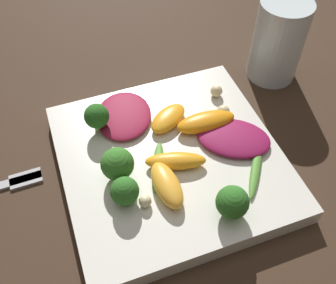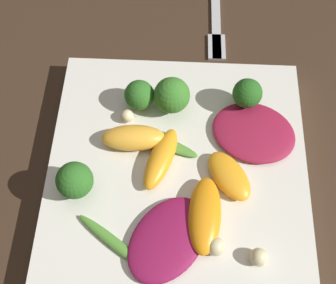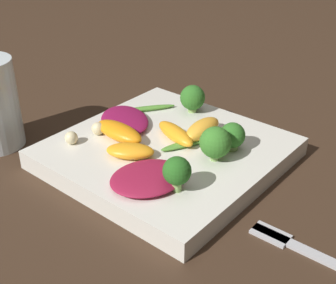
{
  "view_description": "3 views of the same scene",
  "coord_description": "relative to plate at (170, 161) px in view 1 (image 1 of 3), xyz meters",
  "views": [
    {
      "loc": [
        0.27,
        -0.1,
        0.4
      ],
      "look_at": [
        -0.0,
        -0.0,
        0.05
      ],
      "focal_mm": 42.0,
      "sensor_mm": 36.0,
      "label": 1
    },
    {
      "loc": [
        0.0,
        0.21,
        0.44
      ],
      "look_at": [
        0.01,
        -0.02,
        0.04
      ],
      "focal_mm": 50.0,
      "sensor_mm": 36.0,
      "label": 2
    },
    {
      "loc": [
        -0.38,
        -0.32,
        0.31
      ],
      "look_at": [
        -0.01,
        -0.01,
        0.03
      ],
      "focal_mm": 50.0,
      "sensor_mm": 36.0,
      "label": 3
    }
  ],
  "objects": [
    {
      "name": "orange_segment_0",
      "position": [
        -0.03,
        0.06,
        0.02
      ],
      "size": [
        0.03,
        0.08,
        0.02
      ],
      "color": "orange",
      "rests_on": "plate"
    },
    {
      "name": "radicchio_leaf_1",
      "position": [
        0.01,
        0.08,
        0.02
      ],
      "size": [
        0.1,
        0.11,
        0.01
      ],
      "color": "maroon",
      "rests_on": "plate"
    },
    {
      "name": "macadamia_nut_0",
      "position": [
        -0.07,
        0.09,
        0.02
      ],
      "size": [
        0.02,
        0.02,
        0.02
      ],
      "color": "beige",
      "rests_on": "plate"
    },
    {
      "name": "arugula_sprig_0",
      "position": [
        0.01,
        -0.02,
        0.02
      ],
      "size": [
        0.07,
        0.04,
        0.01
      ],
      "color": "#518E33",
      "rests_on": "plate"
    },
    {
      "name": "plate",
      "position": [
        0.0,
        0.0,
        0.0
      ],
      "size": [
        0.26,
        0.26,
        0.02
      ],
      "color": "silver",
      "rests_on": "ground_plane"
    },
    {
      "name": "macadamia_nut_2",
      "position": [
        -0.04,
        0.09,
        0.02
      ],
      "size": [
        0.02,
        0.02,
        0.02
      ],
      "color": "beige",
      "rests_on": "plate"
    },
    {
      "name": "ground_plane",
      "position": [
        0.0,
        0.0,
        -0.01
      ],
      "size": [
        2.4,
        2.4,
        0.0
      ],
      "primitive_type": "plane",
      "color": "#382619"
    },
    {
      "name": "orange_segment_3",
      "position": [
        0.05,
        -0.02,
        0.02
      ],
      "size": [
        0.07,
        0.03,
        0.02
      ],
      "color": "#FCAD33",
      "rests_on": "plate"
    },
    {
      "name": "broccoli_floret_0",
      "position": [
        0.01,
        -0.07,
        0.03
      ],
      "size": [
        0.04,
        0.04,
        0.04
      ],
      "color": "#84AD5B",
      "rests_on": "plate"
    },
    {
      "name": "radicchio_leaf_0",
      "position": [
        -0.08,
        -0.04,
        0.02
      ],
      "size": [
        0.1,
        0.09,
        0.01
      ],
      "color": "maroon",
      "rests_on": "plate"
    },
    {
      "name": "broccoli_floret_2",
      "position": [
        -0.07,
        -0.07,
        0.04
      ],
      "size": [
        0.03,
        0.03,
        0.04
      ],
      "color": "#84AD5B",
      "rests_on": "plate"
    },
    {
      "name": "orange_segment_2",
      "position": [
        -0.05,
        0.02,
        0.02
      ],
      "size": [
        0.06,
        0.06,
        0.02
      ],
      "color": "orange",
      "rests_on": "plate"
    },
    {
      "name": "macadamia_nut_1",
      "position": [
        0.05,
        -0.05,
        0.02
      ],
      "size": [
        0.01,
        0.01,
        0.01
      ],
      "color": "beige",
      "rests_on": "plate"
    },
    {
      "name": "drinking_glass",
      "position": [
        -0.11,
        0.2,
        0.05
      ],
      "size": [
        0.07,
        0.07,
        0.12
      ],
      "color": "silver",
      "rests_on": "ground_plane"
    },
    {
      "name": "broccoli_floret_1",
      "position": [
        0.04,
        -0.07,
        0.03
      ],
      "size": [
        0.03,
        0.03,
        0.03
      ],
      "color": "#7A9E51",
      "rests_on": "plate"
    },
    {
      "name": "arugula_sprig_1",
      "position": [
        0.05,
        0.08,
        0.02
      ],
      "size": [
        0.08,
        0.06,
        0.01
      ],
      "color": "#518E33",
      "rests_on": "plate"
    },
    {
      "name": "orange_segment_1",
      "position": [
        0.02,
        0.0,
        0.02
      ],
      "size": [
        0.04,
        0.07,
        0.02
      ],
      "color": "orange",
      "rests_on": "plate"
    },
    {
      "name": "broccoli_floret_3",
      "position": [
        0.09,
        0.03,
        0.03
      ],
      "size": [
        0.04,
        0.04,
        0.04
      ],
      "color": "#84AD5B",
      "rests_on": "plate"
    }
  ]
}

